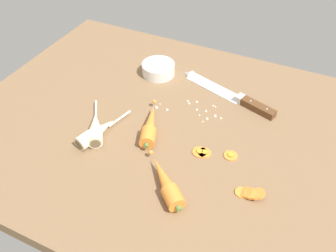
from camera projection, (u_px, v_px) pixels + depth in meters
ground_plane at (171, 131)px, 102.22cm from camera, size 120.00×90.00×4.00cm
chefs_knife at (225, 92)px, 111.38cm from camera, size 34.07×13.85×4.18cm
whole_carrot at (150, 126)px, 97.69cm from camera, size 9.22×18.48×4.20cm
whole_carrot_second at (166, 183)px, 83.15cm from camera, size 14.96×14.16×4.20cm
parsnip_front at (95, 128)px, 97.27cm from camera, size 12.55×17.19×4.00cm
parsnip_mid_left at (97, 132)px, 95.93cm from camera, size 7.11×19.03×4.00cm
carrot_slice_stack at (250, 193)px, 82.54cm from camera, size 6.98×3.65×2.59cm
carrot_slice_stray_near at (205, 152)px, 92.71cm from camera, size 3.58×3.58×0.70cm
carrot_slice_stray_mid at (200, 152)px, 92.92cm from camera, size 3.88×3.88×0.70cm
carrot_slice_stray_far at (231, 155)px, 92.01cm from camera, size 3.66×3.66×0.70cm
prep_bowl at (158, 69)px, 118.29cm from camera, size 11.00×11.00×4.00cm
mince_crumbs at (191, 109)px, 105.63cm from camera, size 20.20×8.89×0.90cm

